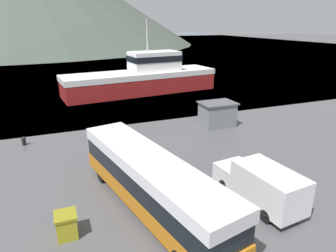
{
  "coord_description": "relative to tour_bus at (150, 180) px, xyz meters",
  "views": [
    {
      "loc": [
        -4.94,
        -5.85,
        9.79
      ],
      "look_at": [
        3.21,
        14.83,
        2.0
      ],
      "focal_mm": 32.0,
      "sensor_mm": 36.0,
      "label": 1
    }
  ],
  "objects": [
    {
      "name": "delivery_van",
      "position": [
        5.93,
        -1.75,
        -0.53
      ],
      "size": [
        2.7,
        5.83,
        2.3
      ],
      "rotation": [
        0.0,
        0.0,
        0.11
      ],
      "color": "silver",
      "rests_on": "ground"
    },
    {
      "name": "water_surface",
      "position": [
        0.66,
        134.38,
        -1.76
      ],
      "size": [
        240.0,
        240.0,
        0.0
      ],
      "primitive_type": "plane",
      "color": "slate",
      "rests_on": "ground"
    },
    {
      "name": "tour_bus",
      "position": [
        0.0,
        0.0,
        0.0
      ],
      "size": [
        5.03,
        12.65,
        3.1
      ],
      "rotation": [
        0.0,
        0.0,
        0.21
      ],
      "color": "#B26614",
      "rests_on": "ground"
    },
    {
      "name": "mooring_bollard",
      "position": [
        -7.01,
        12.41,
        -1.35
      ],
      "size": [
        0.37,
        0.37,
        0.75
      ],
      "color": "black",
      "rests_on": "ground"
    },
    {
      "name": "dock_kiosk",
      "position": [
        10.5,
        10.86,
        -0.56
      ],
      "size": [
        3.39,
        2.52,
        2.37
      ],
      "color": "slate",
      "rests_on": "ground"
    },
    {
      "name": "fishing_boat",
      "position": [
        8.1,
        27.66,
        0.47
      ],
      "size": [
        22.47,
        7.82,
        10.2
      ],
      "rotation": [
        0.0,
        0.0,
        1.68
      ],
      "color": "maroon",
      "rests_on": "water_surface"
    },
    {
      "name": "storage_bin",
      "position": [
        -4.43,
        -0.66,
        -1.12
      ],
      "size": [
        1.03,
        1.09,
        1.24
      ],
      "color": "olive",
      "rests_on": "ground"
    }
  ]
}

